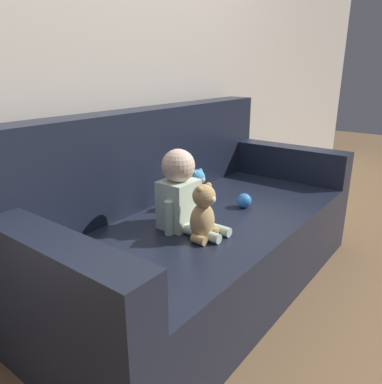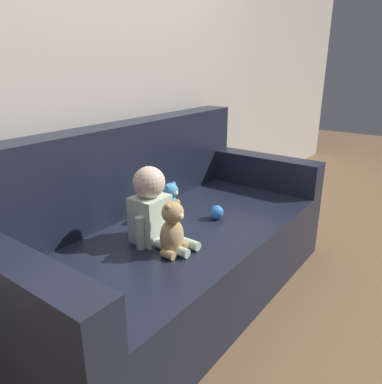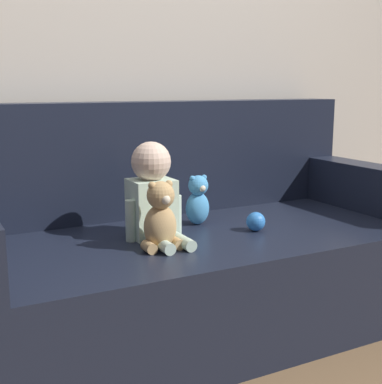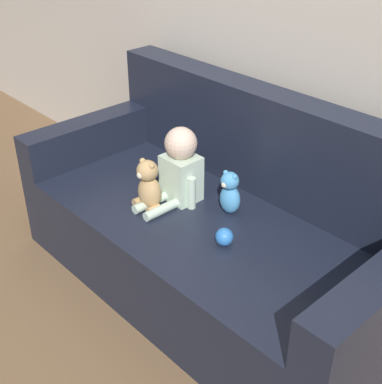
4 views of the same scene
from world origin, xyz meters
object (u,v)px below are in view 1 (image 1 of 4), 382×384
person_baby (181,193)px  plush_toy_side (197,189)px  toy_ball (244,201)px  couch (194,230)px  teddy_bear_brown (203,214)px

person_baby → plush_toy_side: size_ratio=1.75×
plush_toy_side → toy_ball: (0.17, -0.21, -0.07)m
couch → plush_toy_side: (0.05, 0.02, 0.23)m
teddy_bear_brown → toy_ball: bearing=6.2°
person_baby → toy_ball: size_ratio=4.79×
teddy_bear_brown → plush_toy_side: size_ratio=1.18×
plush_toy_side → couch: bearing=-157.2°
plush_toy_side → toy_ball: bearing=-51.3°
person_baby → teddy_bear_brown: bearing=-104.0°
teddy_bear_brown → plush_toy_side: (0.30, 0.26, -0.01)m
couch → toy_ball: couch is taller
toy_ball → teddy_bear_brown: bearing=-173.8°
couch → toy_ball: bearing=-41.0°
person_baby → toy_ball: (0.43, -0.11, -0.14)m
couch → teddy_bear_brown: 0.42m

